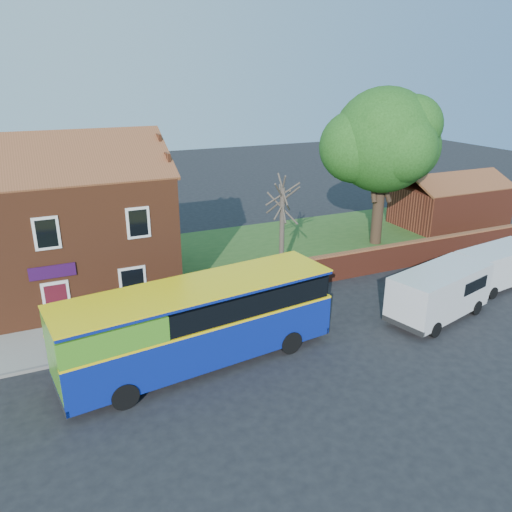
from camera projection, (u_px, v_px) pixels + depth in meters
name	position (u px, v px, depth m)	size (l,w,h in m)	color
ground	(263.00, 375.00, 19.66)	(120.00, 120.00, 0.00)	black
pavement	(63.00, 343.00, 21.88)	(18.00, 3.50, 0.12)	gray
kerb	(67.00, 362.00, 20.38)	(18.00, 0.15, 0.14)	slate
grass_strip	(351.00, 238.00, 35.77)	(26.00, 12.00, 0.04)	#426B28
shop_building	(46.00, 234.00, 25.63)	(12.30, 8.13, 10.50)	brown
boundary_wall	(408.00, 254.00, 30.36)	(22.00, 0.38, 1.60)	maroon
outbuilding	(450.00, 204.00, 38.67)	(8.20, 5.06, 4.17)	maroon
bus	(191.00, 322.00, 19.69)	(11.46, 4.22, 3.41)	navy
van_near	(439.00, 291.00, 23.85)	(5.94, 3.55, 2.44)	silver
van_far	(498.00, 265.00, 27.44)	(5.30, 2.69, 2.23)	silver
large_tree	(383.00, 143.00, 32.63)	(8.57, 6.78, 10.46)	black
bare_tree	(282.00, 226.00, 28.84)	(2.09, 2.49, 5.58)	#4C4238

